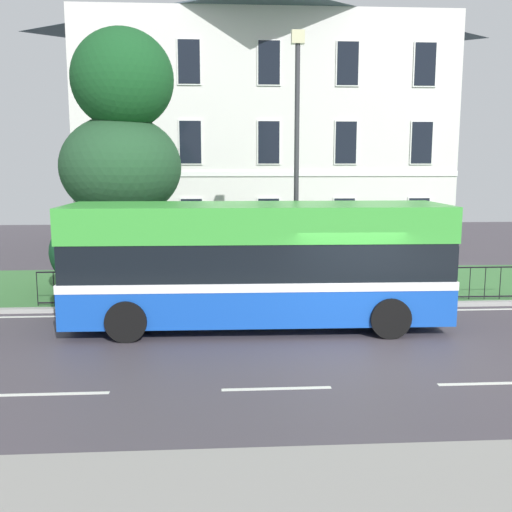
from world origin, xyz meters
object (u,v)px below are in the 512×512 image
at_px(georgian_townhouse, 260,119).
at_px(single_decker_bus, 257,262).
at_px(litter_bin, 381,277).
at_px(street_lamp_post, 297,151).
at_px(evergreen_tree, 120,182).

height_order(georgian_townhouse, single_decker_bus, georgian_townhouse).
distance_m(georgian_townhouse, litter_bin, 13.65).
distance_m(georgian_townhouse, street_lamp_post, 12.38).
relative_size(single_decker_bus, litter_bin, 7.95).
height_order(georgian_townhouse, evergreen_tree, georgian_townhouse).
bearing_deg(litter_bin, evergreen_tree, 167.78).
distance_m(street_lamp_post, litter_bin, 4.52).
bearing_deg(single_decker_bus, georgian_townhouse, 86.75).
xyz_separation_m(georgian_townhouse, litter_bin, (2.82, -12.17, -5.51)).
relative_size(georgian_townhouse, single_decker_bus, 1.70).
relative_size(street_lamp_post, litter_bin, 6.44).
bearing_deg(litter_bin, georgian_townhouse, 103.04).
bearing_deg(street_lamp_post, single_decker_bus, -117.20).
distance_m(evergreen_tree, single_decker_bus, 6.17).
bearing_deg(litter_bin, single_decker_bus, -146.47).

